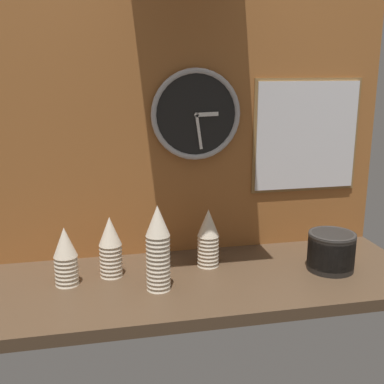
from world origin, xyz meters
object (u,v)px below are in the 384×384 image
(cup_stack_center_right, at_px, (208,238))
(cup_stack_center_left, at_px, (110,247))
(cup_stack_center, at_px, (158,248))
(bowl_stack_far_right, at_px, (331,250))
(menu_board, at_px, (306,136))
(wall_clock, at_px, (196,115))
(cup_stack_left, at_px, (66,256))

(cup_stack_center_right, height_order, cup_stack_center_left, same)
(cup_stack_center, distance_m, bowl_stack_far_right, 0.62)
(bowl_stack_far_right, height_order, menu_board, menu_board)
(cup_stack_center_left, bearing_deg, wall_clock, 26.38)
(cup_stack_center_left, distance_m, bowl_stack_far_right, 0.77)
(cup_stack_center_left, bearing_deg, bowl_stack_far_right, -7.75)
(cup_stack_center_right, bearing_deg, wall_clock, 95.25)
(bowl_stack_far_right, relative_size, wall_clock, 0.50)
(menu_board, bearing_deg, cup_stack_center_left, -167.34)
(cup_stack_center, bearing_deg, wall_clock, 57.97)
(cup_stack_center_left, height_order, cup_stack_left, cup_stack_center_left)
(bowl_stack_far_right, bearing_deg, cup_stack_center_left, 172.25)
(cup_stack_left, relative_size, wall_clock, 0.60)
(cup_stack_left, height_order, menu_board, menu_board)
(cup_stack_center, relative_size, cup_stack_left, 1.43)
(wall_clock, bearing_deg, cup_stack_center, -122.03)
(cup_stack_center, distance_m, cup_stack_left, 0.31)
(cup_stack_center, xyz_separation_m, bowl_stack_far_right, (0.62, 0.03, -0.07))
(cup_stack_center_left, distance_m, cup_stack_left, 0.15)
(cup_stack_left, bearing_deg, menu_board, 13.01)
(cup_stack_left, distance_m, bowl_stack_far_right, 0.91)
(wall_clock, relative_size, menu_board, 0.76)
(cup_stack_center, relative_size, cup_stack_center_left, 1.33)
(cup_stack_center_left, bearing_deg, cup_stack_center, -42.91)
(menu_board, bearing_deg, bowl_stack_far_right, -92.24)
(cup_stack_center, distance_m, menu_board, 0.76)
(cup_stack_center_left, xyz_separation_m, menu_board, (0.77, 0.17, 0.33))
(cup_stack_center_left, xyz_separation_m, cup_stack_left, (-0.15, -0.04, -0.01))
(cup_stack_left, relative_size, bowl_stack_far_right, 1.19)
(cup_stack_left, distance_m, menu_board, 1.00)
(cup_stack_center_right, bearing_deg, menu_board, 20.03)
(cup_stack_left, xyz_separation_m, menu_board, (0.92, 0.21, 0.34))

